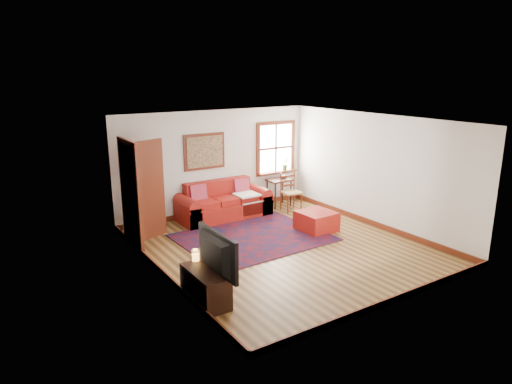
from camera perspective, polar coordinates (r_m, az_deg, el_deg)
ground at (r=9.11m, az=3.31°, el=-6.89°), size 5.50×5.50×0.00m
room_envelope at (r=8.64m, az=3.41°, el=3.36°), size 5.04×5.54×2.52m
window at (r=11.87m, az=2.65°, el=4.87°), size 1.18×0.20×1.38m
doorway at (r=9.33m, az=-14.27°, el=0.10°), size 0.89×1.08×2.14m
framed_artwork at (r=10.78m, az=-6.45°, el=5.04°), size 1.05×0.07×0.85m
persian_rug at (r=9.57m, az=-0.35°, el=-5.69°), size 2.98×2.41×0.02m
red_leather_sofa at (r=10.85m, az=-4.12°, el=-1.71°), size 2.19×0.91×0.86m
red_ottoman at (r=10.05m, az=7.57°, el=-3.62°), size 0.76×0.76×0.42m
side_table at (r=11.65m, az=2.91°, el=1.00°), size 0.59×0.44×0.71m
ladder_back_chair at (r=11.36m, az=4.27°, el=0.21°), size 0.48×0.46×0.94m
media_cabinet at (r=7.01m, az=-6.34°, el=-11.64°), size 0.42×0.93×0.51m
television at (r=6.65m, az=-5.69°, el=-7.72°), size 0.14×1.10×0.63m
candle_hurricane at (r=7.23m, az=-7.56°, el=-7.86°), size 0.12×0.12×0.18m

